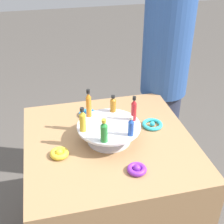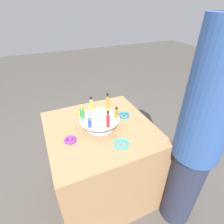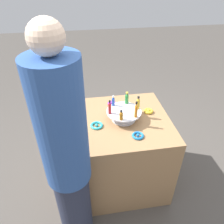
{
  "view_description": "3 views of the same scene",
  "coord_description": "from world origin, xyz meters",
  "px_view_note": "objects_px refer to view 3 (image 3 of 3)",
  "views": [
    {
      "loc": [
        -1.19,
        0.27,
        1.69
      ],
      "look_at": [
        0.02,
        -0.02,
        0.92
      ],
      "focal_mm": 50.0,
      "sensor_mm": 36.0,
      "label": 1
    },
    {
      "loc": [
        -0.36,
        -1.02,
        1.6
      ],
      "look_at": [
        0.07,
        -0.07,
        0.94
      ],
      "focal_mm": 28.0,
      "sensor_mm": 36.0,
      "label": 2
    },
    {
      "loc": [
        1.5,
        -0.34,
        1.93
      ],
      "look_at": [
        0.13,
        -0.12,
        0.95
      ],
      "focal_mm": 35.0,
      "sensor_mm": 36.0,
      "label": 3
    }
  ],
  "objects_px": {
    "bottle_blue": "(113,101)",
    "ribbon_bow_purple": "(112,103)",
    "ribbon_bow_teal": "(97,125)",
    "bottle_red": "(110,108)",
    "bottle_gold": "(138,103)",
    "person_figure": "(67,159)",
    "ribbon_bow_gold": "(148,111)",
    "ribbon_bow_blue": "(138,136)",
    "display_stand": "(124,114)",
    "bottle_amber": "(121,115)",
    "bottle_green": "(127,98)",
    "bottle_orange": "(136,110)"
  },
  "relations": [
    {
      "from": "bottle_red",
      "to": "bottle_gold",
      "type": "distance_m",
      "value": 0.25
    },
    {
      "from": "bottle_red",
      "to": "ribbon_bow_blue",
      "type": "distance_m",
      "value": 0.33
    },
    {
      "from": "bottle_gold",
      "to": "ribbon_bow_teal",
      "type": "height_order",
      "value": "bottle_gold"
    },
    {
      "from": "bottle_blue",
      "to": "bottle_gold",
      "type": "distance_m",
      "value": 0.22
    },
    {
      "from": "bottle_blue",
      "to": "bottle_amber",
      "type": "bearing_deg",
      "value": 7.68
    },
    {
      "from": "person_figure",
      "to": "ribbon_bow_gold",
      "type": "bearing_deg",
      "value": -8.32
    },
    {
      "from": "ribbon_bow_purple",
      "to": "bottle_gold",
      "type": "bearing_deg",
      "value": 39.81
    },
    {
      "from": "bottle_amber",
      "to": "person_figure",
      "type": "bearing_deg",
      "value": -48.26
    },
    {
      "from": "ribbon_bow_teal",
      "to": "display_stand",
      "type": "bearing_deg",
      "value": 104.83
    },
    {
      "from": "ribbon_bow_purple",
      "to": "ribbon_bow_teal",
      "type": "relative_size",
      "value": 0.79
    },
    {
      "from": "ribbon_bow_teal",
      "to": "bottle_amber",
      "type": "bearing_deg",
      "value": 75.19
    },
    {
      "from": "ribbon_bow_purple",
      "to": "person_figure",
      "type": "bearing_deg",
      "value": -28.94
    },
    {
      "from": "bottle_red",
      "to": "bottle_blue",
      "type": "bearing_deg",
      "value": 157.68
    },
    {
      "from": "bottle_blue",
      "to": "ribbon_bow_purple",
      "type": "relative_size",
      "value": 1.16
    },
    {
      "from": "ribbon_bow_gold",
      "to": "ribbon_bow_purple",
      "type": "xyz_separation_m",
      "value": [
        -0.18,
        -0.31,
        -0.0
      ]
    },
    {
      "from": "bottle_gold",
      "to": "bottle_green",
      "type": "height_order",
      "value": "bottle_gold"
    },
    {
      "from": "bottle_blue",
      "to": "bottle_gold",
      "type": "bearing_deg",
      "value": 67.68
    },
    {
      "from": "bottle_gold",
      "to": "ribbon_bow_blue",
      "type": "distance_m",
      "value": 0.3
    },
    {
      "from": "person_figure",
      "to": "bottle_red",
      "type": "bearing_deg",
      "value": 7.61
    },
    {
      "from": "bottle_gold",
      "to": "ribbon_bow_gold",
      "type": "distance_m",
      "value": 0.18
    },
    {
      "from": "bottle_green",
      "to": "ribbon_bow_purple",
      "type": "xyz_separation_m",
      "value": [
        -0.13,
        -0.11,
        -0.13
      ]
    },
    {
      "from": "bottle_blue",
      "to": "ribbon_bow_teal",
      "type": "relative_size",
      "value": 0.92
    },
    {
      "from": "bottle_red",
      "to": "bottle_orange",
      "type": "relative_size",
      "value": 0.87
    },
    {
      "from": "bottle_orange",
      "to": "ribbon_bow_purple",
      "type": "bearing_deg",
      "value": -157.61
    },
    {
      "from": "bottle_amber",
      "to": "bottle_green",
      "type": "relative_size",
      "value": 0.79
    },
    {
      "from": "bottle_blue",
      "to": "person_figure",
      "type": "distance_m",
      "value": 0.72
    },
    {
      "from": "bottle_amber",
      "to": "bottle_green",
      "type": "distance_m",
      "value": 0.25
    },
    {
      "from": "person_figure",
      "to": "ribbon_bow_teal",
      "type": "bearing_deg",
      "value": 15.62
    },
    {
      "from": "bottle_blue",
      "to": "bottle_amber",
      "type": "height_order",
      "value": "bottle_blue"
    },
    {
      "from": "display_stand",
      "to": "ribbon_bow_teal",
      "type": "relative_size",
      "value": 2.86
    },
    {
      "from": "bottle_amber",
      "to": "ribbon_bow_purple",
      "type": "bearing_deg",
      "value": -177.34
    },
    {
      "from": "ribbon_bow_purple",
      "to": "ribbon_bow_blue",
      "type": "bearing_deg",
      "value": 14.83
    },
    {
      "from": "display_stand",
      "to": "bottle_amber",
      "type": "xyz_separation_m",
      "value": [
        0.12,
        -0.05,
        0.07
      ]
    },
    {
      "from": "bottle_green",
      "to": "ribbon_bow_purple",
      "type": "distance_m",
      "value": 0.21
    },
    {
      "from": "bottle_gold",
      "to": "ribbon_bow_teal",
      "type": "xyz_separation_m",
      "value": [
        0.08,
        -0.37,
        -0.13
      ]
    },
    {
      "from": "ribbon_bow_blue",
      "to": "bottle_gold",
      "type": "bearing_deg",
      "value": 167.01
    },
    {
      "from": "bottle_orange",
      "to": "bottle_green",
      "type": "height_order",
      "value": "bottle_orange"
    },
    {
      "from": "bottle_blue",
      "to": "bottle_green",
      "type": "xyz_separation_m",
      "value": [
        -0.02,
        0.13,
        0.01
      ]
    },
    {
      "from": "bottle_red",
      "to": "bottle_amber",
      "type": "distance_m",
      "value": 0.13
    },
    {
      "from": "bottle_orange",
      "to": "bottle_green",
      "type": "relative_size",
      "value": 1.29
    },
    {
      "from": "bottle_red",
      "to": "bottle_green",
      "type": "distance_m",
      "value": 0.22
    },
    {
      "from": "bottle_blue",
      "to": "ribbon_bow_purple",
      "type": "distance_m",
      "value": 0.19
    },
    {
      "from": "display_stand",
      "to": "bottle_gold",
      "type": "xyz_separation_m",
      "value": [
        -0.02,
        0.13,
        0.09
      ]
    },
    {
      "from": "display_stand",
      "to": "ribbon_bow_gold",
      "type": "relative_size",
      "value": 3.52
    },
    {
      "from": "display_stand",
      "to": "person_figure",
      "type": "distance_m",
      "value": 0.69
    },
    {
      "from": "bottle_green",
      "to": "ribbon_bow_purple",
      "type": "bearing_deg",
      "value": -138.61
    },
    {
      "from": "bottle_red",
      "to": "bottle_gold",
      "type": "relative_size",
      "value": 1.06
    },
    {
      "from": "bottle_red",
      "to": "bottle_amber",
      "type": "bearing_deg",
      "value": 37.68
    },
    {
      "from": "bottle_amber",
      "to": "ribbon_bow_gold",
      "type": "xyz_separation_m",
      "value": [
        -0.18,
        0.29,
        -0.11
      ]
    },
    {
      "from": "bottle_orange",
      "to": "bottle_green",
      "type": "distance_m",
      "value": 0.22
    }
  ]
}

